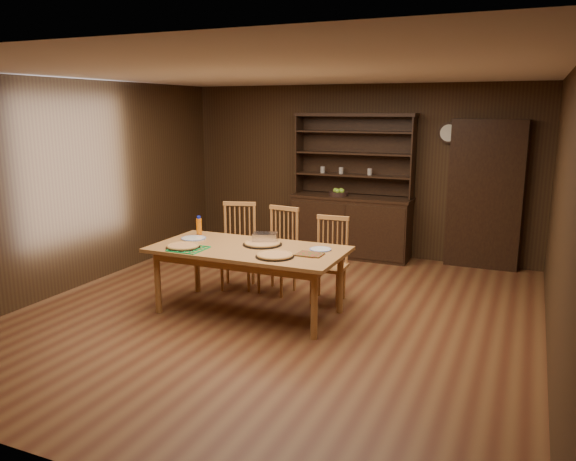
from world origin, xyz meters
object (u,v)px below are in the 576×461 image
at_px(chair_left, 239,242).
at_px(china_hutch, 351,218).
at_px(chair_center, 280,247).
at_px(chair_right, 330,256).
at_px(juice_bottle, 199,227).
at_px(dining_table, 248,254).

bearing_deg(chair_left, china_hutch, 49.53).
height_order(chair_center, chair_right, chair_center).
distance_m(china_hutch, juice_bottle, 2.78).
relative_size(dining_table, chair_center, 2.00).
distance_m(dining_table, chair_center, 0.87).
xyz_separation_m(china_hutch, chair_left, (-0.87, -2.01, -0.02)).
relative_size(dining_table, chair_right, 2.11).
relative_size(chair_left, chair_right, 1.07).
distance_m(chair_right, juice_bottle, 1.60).
height_order(china_hutch, chair_right, china_hutch).
xyz_separation_m(chair_right, juice_bottle, (-1.49, -0.49, 0.33)).
bearing_deg(chair_center, china_hutch, 88.95).
bearing_deg(chair_center, chair_left, -168.52).
bearing_deg(chair_right, juice_bottle, -164.22).
relative_size(china_hutch, chair_right, 2.17).
bearing_deg(dining_table, chair_right, 49.23).
height_order(dining_table, chair_right, chair_right).
height_order(chair_right, juice_bottle, chair_right).
bearing_deg(juice_bottle, chair_left, 65.63).
distance_m(chair_center, chair_right, 0.69).
bearing_deg(china_hutch, chair_center, -98.86).
relative_size(chair_center, chair_right, 1.05).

